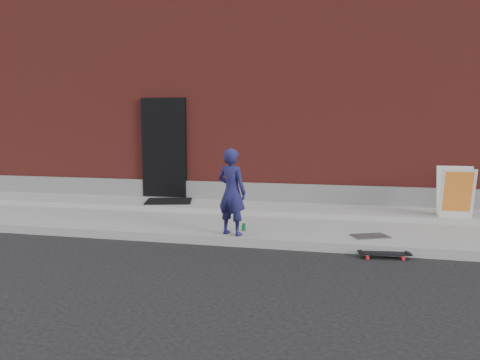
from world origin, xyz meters
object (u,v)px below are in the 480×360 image
(pizza_sign, at_px, (455,192))
(soda_can, at_px, (244,227))
(child, at_px, (232,192))
(skateboard, at_px, (384,254))

(pizza_sign, bearing_deg, soda_can, -157.81)
(child, bearing_deg, skateboard, -166.35)
(pizza_sign, bearing_deg, skateboard, -122.91)
(skateboard, distance_m, pizza_sign, 2.58)
(pizza_sign, xyz_separation_m, soda_can, (-3.60, -1.47, -0.51))
(skateboard, height_order, soda_can, soda_can)
(child, relative_size, soda_can, 11.69)
(skateboard, height_order, pizza_sign, pizza_sign)
(soda_can, bearing_deg, skateboard, -15.67)
(skateboard, distance_m, soda_can, 2.33)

